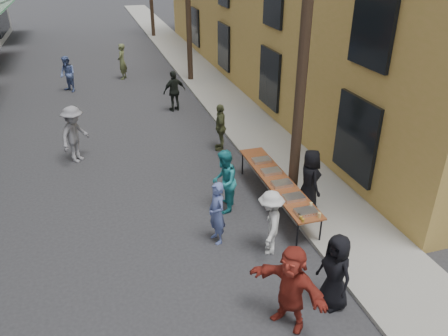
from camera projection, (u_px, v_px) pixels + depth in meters
ground at (150, 315)px, 8.20m from camera, size 120.00×120.00×0.00m
sidewalk at (204, 79)px, 22.21m from camera, size 2.20×60.00×0.10m
utility_pole_near at (306, 29)px, 9.79m from camera, size 0.26×0.26×9.00m
serving_table at (277, 181)px, 11.33m from camera, size 0.70×4.00×0.75m
catering_tray_sausage at (306, 212)px, 9.89m from camera, size 0.50×0.33×0.08m
catering_tray_foil_b at (294, 197)px, 10.45m from camera, size 0.50×0.33×0.08m
catering_tray_buns at (282, 184)px, 11.04m from camera, size 0.50×0.33×0.08m
catering_tray_foil_d at (271, 171)px, 11.64m from camera, size 0.50×0.33×0.08m
catering_tray_buns_end at (262, 160)px, 12.23m from camera, size 0.50×0.33×0.08m
condiment_jar_a at (303, 220)px, 9.58m from camera, size 0.07×0.07×0.08m
condiment_jar_b at (301, 218)px, 9.67m from camera, size 0.07×0.07×0.08m
condiment_jar_c at (299, 216)px, 9.75m from camera, size 0.07×0.07×0.08m
cup_stack at (319, 215)px, 9.73m from camera, size 0.08×0.08×0.12m
guest_front_a at (335, 272)px, 8.09m from camera, size 0.65×0.86×1.58m
guest_front_b at (217, 213)px, 9.89m from camera, size 0.47×0.62×1.53m
guest_front_c at (224, 182)px, 11.03m from camera, size 0.93×1.02×1.69m
guest_front_d at (270, 223)px, 9.53m from camera, size 0.93×1.14×1.54m
guest_front_e at (220, 127)px, 14.43m from camera, size 0.61×0.99×1.58m
guest_queue_back at (291, 287)px, 7.65m from camera, size 1.27×1.59×1.69m
server at (310, 180)px, 10.99m from camera, size 0.55×0.81×1.61m
passerby_left at (75, 134)px, 13.57m from camera, size 1.23×1.35×1.82m
passerby_mid at (174, 91)px, 17.78m from camera, size 1.05×0.65×1.66m
passerby_right at (122, 62)px, 21.97m from camera, size 0.62×0.75×1.76m
passerby_far at (68, 74)px, 20.09m from camera, size 0.97×1.01×1.63m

